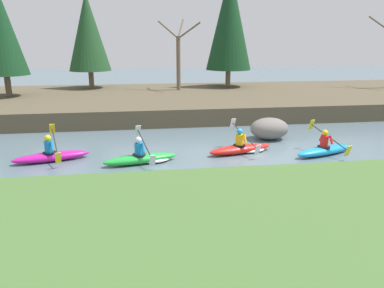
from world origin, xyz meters
The scene contains 12 objects.
ground_plane centered at (0.00, 0.00, 0.00)m, with size 90.00×90.00×0.00m, color slate.
riverbank_near centered at (0.00, -6.35, 0.31)m, with size 44.00×6.34×0.61m.
riverbank_far centered at (0.00, 10.47, 0.47)m, with size 44.00×11.59×0.93m.
conifer_tree_far_left centered at (-12.29, 10.75, 4.86)m, with size 2.74×2.74×6.58m.
conifer_tree_left centered at (-7.70, 14.30, 4.82)m, with size 2.95×2.95×6.56m.
conifer_tree_mid_left centered at (2.24, 13.66, 5.65)m, with size 3.27×3.27×8.22m.
bare_tree_mid_upstream centered at (-1.58, 12.35, 3.19)m, with size 2.68×2.65×4.78m.
kayaker_lead centered at (2.69, -0.60, 0.22)m, with size 2.75×2.01×1.20m.
kayaker_middle centered at (-0.40, 0.09, 0.20)m, with size 2.77×2.04×1.20m.
kayaker_trailing centered at (-4.31, -0.62, 0.20)m, with size 2.78×2.05×1.20m.
kayaker_far_back centered at (-7.66, 0.10, 0.22)m, with size 2.77×2.04×1.20m.
boulder_midstream centered at (1.34, 1.97, 0.49)m, with size 1.72×1.35×0.97m.
Camera 1 is at (-4.44, -13.66, 4.36)m, focal length 35.00 mm.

